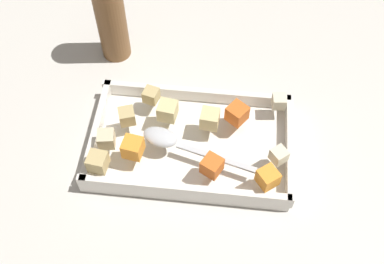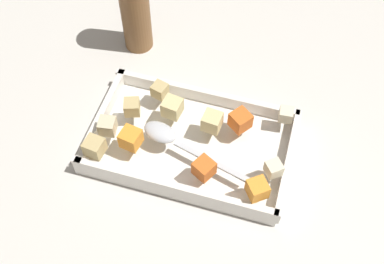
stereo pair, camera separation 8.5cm
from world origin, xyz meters
The scene contains 16 objects.
ground_plane centered at (0.00, 0.00, 0.00)m, with size 4.00×4.00×0.00m, color beige.
baking_dish centered at (0.00, -0.02, 0.01)m, with size 0.37×0.22×0.05m.
carrot_chunk_near_spoon centered at (-0.09, -0.07, 0.06)m, with size 0.03×0.03×0.03m, color orange.
carrot_chunk_center centered at (0.05, -0.09, 0.06)m, with size 0.03×0.03×0.03m, color orange.
carrot_chunk_under_handle centered at (0.08, 0.03, 0.06)m, with size 0.03×0.03×0.03m, color orange.
carrot_chunk_corner_sw centered at (0.14, -0.10, 0.06)m, with size 0.03×0.03×0.03m, color orange.
potato_chunk_mid_right centered at (-0.04, 0.02, 0.06)m, with size 0.03×0.03×0.03m, color #E0CC89.
potato_chunk_corner_nw centered at (-0.08, 0.05, 0.06)m, with size 0.03×0.03×0.03m, color tan.
potato_chunk_mid_left centered at (0.16, 0.06, 0.06)m, with size 0.02×0.02×0.02m, color beige.
potato_chunk_back_center centered at (-0.15, -0.10, 0.06)m, with size 0.03×0.03×0.03m, color tan.
potato_chunk_far_left centered at (0.16, -0.05, 0.06)m, with size 0.03×0.03×0.03m, color beige.
potato_chunk_corner_se centered at (-0.14, -0.05, 0.06)m, with size 0.03×0.03×0.03m, color beige.
potato_chunk_front_center centered at (0.03, 0.01, 0.06)m, with size 0.03×0.03×0.03m, color #E0CC89.
potato_chunk_near_left centered at (-0.12, 0.00, 0.06)m, with size 0.03×0.03×0.03m, color tan.
serving_spoon centered at (-0.04, -0.04, 0.05)m, with size 0.21×0.08×0.02m.
pepper_mill centered at (-0.18, 0.21, 0.11)m, with size 0.06×0.06×0.25m.
Camera 1 is at (0.05, -0.49, 0.76)m, focal length 44.59 mm.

